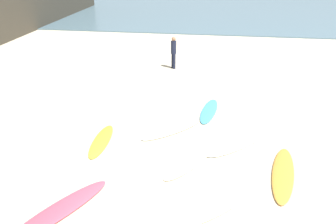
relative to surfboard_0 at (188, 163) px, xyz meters
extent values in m
plane|color=beige|center=(-2.17, -0.76, -0.04)|extent=(120.00, 120.00, 0.00)
cube|color=slate|center=(-2.17, 38.01, 0.00)|extent=(120.00, 40.00, 0.08)
ellipsoid|color=white|center=(0.00, 0.00, 0.00)|extent=(1.46, 2.01, 0.07)
ellipsoid|color=yellow|center=(-2.76, 0.73, 0.00)|extent=(0.67, 2.07, 0.07)
ellipsoid|color=white|center=(1.36, 1.29, 0.00)|extent=(2.15, 2.22, 0.08)
ellipsoid|color=#469FD5|center=(0.39, 3.51, 0.00)|extent=(0.80, 2.32, 0.08)
ellipsoid|color=orange|center=(2.46, -0.08, 0.01)|extent=(1.01, 2.61, 0.09)
ellipsoid|color=#E6EBC4|center=(0.69, -1.64, 0.00)|extent=(2.13, 2.01, 0.08)
ellipsoid|color=white|center=(-0.74, 1.81, 0.01)|extent=(2.01, 2.06, 0.08)
ellipsoid|color=#E04459|center=(-2.57, -2.29, 0.01)|extent=(1.73, 2.53, 0.08)
cylinder|color=#191E33|center=(-1.71, 8.66, 0.36)|extent=(0.14, 0.14, 0.79)
cylinder|color=#191E33|center=(-1.82, 8.83, 0.36)|extent=(0.14, 0.14, 0.79)
cylinder|color=#191E33|center=(-1.77, 8.74, 1.08)|extent=(0.38, 0.38, 0.66)
sphere|color=#9E7051|center=(-1.77, 8.74, 1.52)|extent=(0.21, 0.21, 0.21)
camera|label=1|loc=(0.65, -7.05, 4.80)|focal=33.11mm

